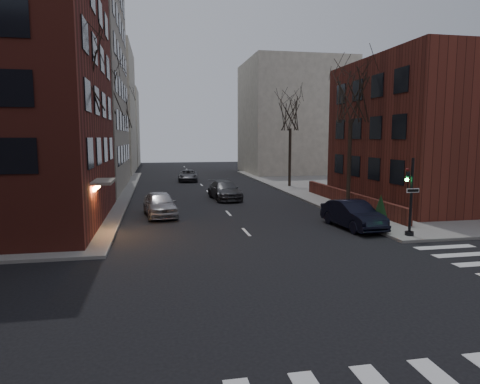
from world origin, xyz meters
The scene contains 22 objects.
ground centered at (0.00, 0.00, 0.00)m, with size 160.00×160.00×0.00m, color black.
sidewalk_far_right centered at (29.00, 30.00, 0.07)m, with size 44.00×44.00×0.15m, color gray.
building_left_tan centered at (-17.00, 34.00, 14.00)m, with size 18.00×18.00×28.00m, color #9E9483.
building_right_brick centered at (16.50, 19.00, 5.50)m, with size 12.00×14.00×11.00m, color #5D241B.
low_wall_right centered at (9.30, 19.00, 0.65)m, with size 0.35×16.00×1.00m, color #5D241B.
building_distant_la centered at (-15.00, 55.00, 9.00)m, with size 14.00×16.00×18.00m, color beige.
building_distant_ra centered at (15.00, 50.00, 8.00)m, with size 14.00×14.00×16.00m, color beige.
building_distant_lb centered at (-13.00, 72.00, 7.00)m, with size 10.00×12.00×14.00m, color beige.
traffic_signal centered at (7.94, 8.99, 1.91)m, with size 0.76×0.44×4.00m.
tree_left_a centered at (-8.80, 14.00, 8.47)m, with size 4.18×4.18×10.26m.
tree_left_b centered at (-8.80, 26.00, 8.91)m, with size 4.40×4.40×10.80m.
tree_left_c centered at (-8.80, 40.00, 8.03)m, with size 3.96×3.96×9.72m.
tree_right_a centered at (8.80, 18.00, 8.03)m, with size 3.96×3.96×9.72m.
tree_right_b centered at (8.80, 32.00, 7.59)m, with size 3.74×3.74×9.18m.
streetlamp_near centered at (-8.20, 22.00, 4.24)m, with size 0.36×0.36×6.28m.
streetlamp_far centered at (-8.20, 42.00, 4.24)m, with size 0.36×0.36×6.28m.
parked_sedan centered at (6.20, 11.82, 0.79)m, with size 1.68×4.82×1.59m, color black.
car_lane_silver centered at (-4.62, 17.80, 0.82)m, with size 1.93×4.79×1.63m, color #A2A1A7.
car_lane_gray centered at (0.80, 24.70, 0.77)m, with size 2.14×5.27×1.53m, color #39393D.
car_lane_far centered at (-1.13, 40.41, 0.67)m, with size 2.23×4.84×1.34m, color #46454B.
sandwich_board centered at (7.30, 11.61, 0.55)m, with size 0.36×0.50×0.80m, color white.
evergreen_shrub centered at (7.43, 10.97, 1.10)m, with size 1.14×1.14×1.90m, color black.
Camera 1 is at (-4.73, -10.58, 5.18)m, focal length 32.00 mm.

